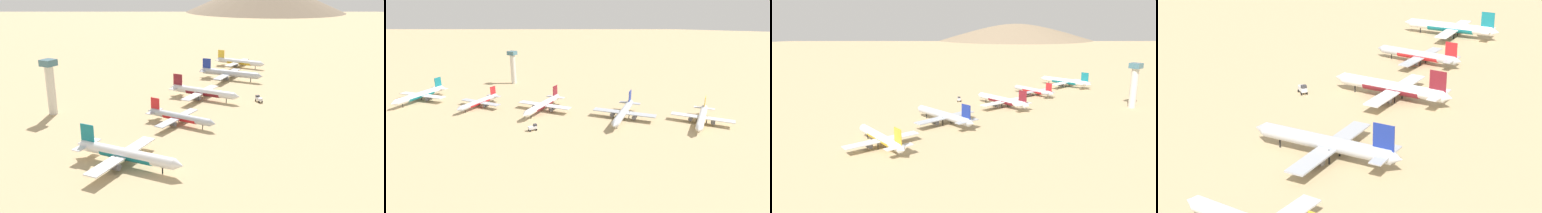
{
  "view_description": "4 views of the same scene",
  "coord_description": "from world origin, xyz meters",
  "views": [
    {
      "loc": [
        107.61,
        -222.54,
        72.19
      ],
      "look_at": [
        4.69,
        -28.58,
        3.47
      ],
      "focal_mm": 37.45,
      "sensor_mm": 36.0,
      "label": 1
    },
    {
      "loc": [
        176.31,
        99.15,
        71.21
      ],
      "look_at": [
        -7.95,
        22.81,
        4.75
      ],
      "focal_mm": 28.06,
      "sensor_mm": 36.0,
      "label": 2
    },
    {
      "loc": [
        -172.11,
        185.75,
        61.27
      ],
      "look_at": [
        1.35,
        31.68,
        5.06
      ],
      "focal_mm": 34.21,
      "sensor_mm": 36.0,
      "label": 3
    },
    {
      "loc": [
        -100.97,
        204.89,
        83.83
      ],
      "look_at": [
        4.29,
        20.3,
        3.14
      ],
      "focal_mm": 59.25,
      "sensor_mm": 36.0,
      "label": 4
    }
  ],
  "objects": [
    {
      "name": "service_truck",
      "position": [
        31.75,
        9.75,
        2.08
      ],
      "size": [
        5.59,
        5.25,
        3.9
      ],
      "color": "silver",
      "rests_on": "ground"
    },
    {
      "name": "ground_plane",
      "position": [
        0.0,
        0.0,
        0.0
      ],
      "size": [
        1800.0,
        1800.0,
        0.0
      ],
      "primitive_type": "plane",
      "color": "tan"
    },
    {
      "name": "parked_jet_1",
      "position": [
        8.43,
        -49.86,
        4.08
      ],
      "size": [
        42.5,
        34.53,
        12.25
      ],
      "color": "#B2B7C1",
      "rests_on": "ground"
    },
    {
      "name": "control_tower",
      "position": [
        -63.82,
        -68.15,
        17.43
      ],
      "size": [
        7.2,
        7.2,
        31.37
      ],
      "color": "beige",
      "rests_on": "ground"
    },
    {
      "name": "parked_jet_0",
      "position": [
        13.53,
        -103.09,
        4.97
      ],
      "size": [
        51.79,
        42.03,
        14.94
      ],
      "color": "white",
      "rests_on": "ground"
    },
    {
      "name": "parked_jet_2",
      "position": [
        -2.0,
        -1.58,
        4.81
      ],
      "size": [
        50.06,
        40.57,
        14.46
      ],
      "color": "silver",
      "rests_on": "ground"
    },
    {
      "name": "parked_jet_4",
      "position": [
        -18.92,
        103.72,
        4.56
      ],
      "size": [
        47.49,
        38.58,
        13.7
      ],
      "color": "silver",
      "rests_on": "ground"
    },
    {
      "name": "parked_jet_3",
      "position": [
        -7.81,
        55.57,
        5.04
      ],
      "size": [
        51.83,
        42.02,
        14.96
      ],
      "color": "#B2B7C1",
      "rests_on": "ground"
    },
    {
      "name": "desert_hill_0",
      "position": [
        570.04,
        -664.97,
        38.27
      ],
      "size": [
        477.99,
        477.99,
        76.55
      ],
      "primitive_type": "cone",
      "color": "#847056",
      "rests_on": "ground"
    }
  ]
}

